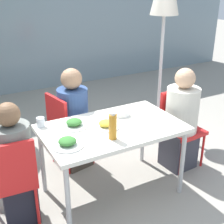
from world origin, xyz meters
TOP-DOWN VIEW (x-y plane):
  - ground_plane at (0.00, 0.00)m, footprint 24.00×24.00m
  - building_facade at (0.00, 3.63)m, footprint 10.00×0.20m
  - dining_table at (0.00, 0.00)m, footprint 1.33×0.82m
  - chair_left at (-0.97, -0.02)m, footprint 0.43×0.43m
  - person_left at (-0.92, 0.06)m, footprint 0.32×0.32m
  - chair_right at (0.96, 0.15)m, footprint 0.43×0.43m
  - person_right at (0.92, 0.06)m, footprint 0.36×0.36m
  - chair_far at (-0.22, 0.69)m, footprint 0.47×0.47m
  - person_far at (-0.13, 0.66)m, footprint 0.36×0.36m
  - plate_0 at (-0.31, 0.18)m, footprint 0.27×0.27m
  - plate_1 at (-0.06, 0.01)m, footprint 0.26×0.26m
  - plate_2 at (-0.51, -0.14)m, footprint 0.28×0.28m
  - bottle at (-0.11, -0.21)m, footprint 0.07×0.07m
  - drinking_cup at (-0.59, 0.32)m, footprint 0.08×0.08m
  - salad_bowl at (0.21, 0.18)m, footprint 0.17×0.17m

SIDE VIEW (x-z plane):
  - ground_plane at x=0.00m, z-range 0.00..0.00m
  - chair_left at x=-0.97m, z-range 0.08..0.96m
  - chair_right at x=0.96m, z-range 0.08..0.96m
  - chair_far at x=-0.22m, z-range 0.08..0.96m
  - person_left at x=-0.92m, z-range -0.03..1.12m
  - person_right at x=0.92m, z-range -0.04..1.15m
  - person_far at x=-0.13m, z-range -0.03..1.15m
  - dining_table at x=0.00m, z-range 0.31..1.06m
  - plate_1 at x=-0.06m, z-range 0.74..0.81m
  - plate_0 at x=-0.31m, z-range 0.74..0.81m
  - plate_2 at x=-0.51m, z-range 0.74..0.82m
  - salad_bowl at x=0.21m, z-range 0.75..0.81m
  - drinking_cup at x=-0.59m, z-range 0.75..0.84m
  - bottle at x=-0.11m, z-range 0.75..0.99m
  - building_facade at x=0.00m, z-range 0.00..3.00m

